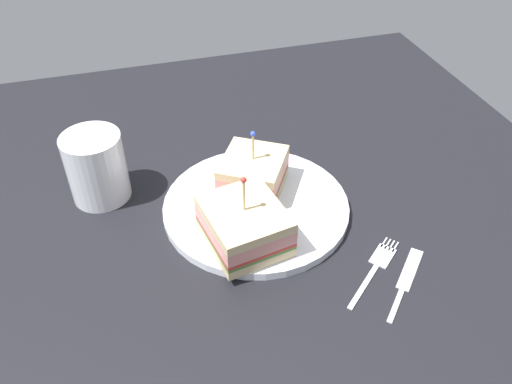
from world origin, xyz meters
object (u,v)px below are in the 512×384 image
plate (256,207)px  sandwich_half_front (253,173)px  fork (378,264)px  knife (406,279)px  sandwich_half_back (244,225)px  drink_glass (97,171)px

plate → sandwich_half_front: 4.60cm
fork → knife: size_ratio=1.10×
plate → knife: size_ratio=2.61×
sandwich_half_front → sandwich_half_back: (3.89, 9.69, 0.16)cm
fork → knife: bearing=124.1°
sandwich_half_back → drink_glass: size_ratio=1.19×
sandwich_half_back → fork: (-14.44, 7.31, -3.55)cm
drink_glass → knife: drink_glass is taller
drink_glass → fork: drink_glass is taller
drink_glass → fork: 38.28cm
drink_glass → knife: 41.80cm
fork → knife: (-2.09, 3.10, 0.00)cm
plate → drink_glass: drink_glass is taller
fork → sandwich_half_front: bearing=-58.2°
fork → drink_glass: bearing=-36.4°
plate → sandwich_half_front: bearing=-100.0°
sandwich_half_front → drink_glass: bearing=-15.6°
sandwich_half_back → plate: bearing=-117.7°
sandwich_half_front → knife: sandwich_half_front is taller
plate → sandwich_half_front: sandwich_half_front is taller
sandwich_half_back → fork: sandwich_half_back is taller
sandwich_half_front → fork: size_ratio=1.11×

